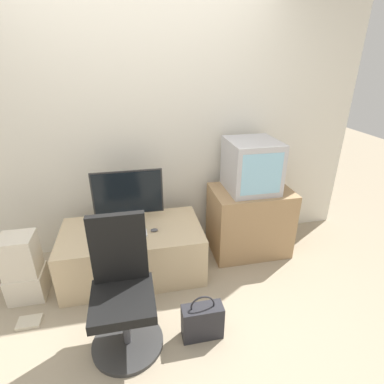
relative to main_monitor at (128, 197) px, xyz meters
The scene contains 13 objects.
ground_plane 1.19m from the main_monitor, 79.68° to the right, with size 12.00×12.00×0.00m, color tan.
wall_back 0.72m from the main_monitor, 66.49° to the left, with size 4.40×0.05×2.60m.
desk 0.50m from the main_monitor, 89.93° to the right, with size 1.24×0.67×0.46m.
side_stand 1.24m from the main_monitor, ahead, with size 0.77×0.53×0.68m.
main_monitor is the anchor object (origin of this frame).
keyboard 0.33m from the main_monitor, 91.93° to the right, with size 0.28×0.11×0.01m.
mouse 0.37m from the main_monitor, 45.87° to the right, with size 0.06×0.04×0.02m.
crt_tv 1.18m from the main_monitor, ahead, with size 0.46×0.49×0.48m.
office_chair 0.92m from the main_monitor, 95.10° to the right, with size 0.50×0.50×0.95m.
cardboard_box_lower 1.10m from the main_monitor, 163.76° to the right, with size 0.28×0.26×0.24m.
cardboard_box_upper 0.97m from the main_monitor, 163.76° to the right, with size 0.26×0.24×0.34m.
handbag 1.20m from the main_monitor, 64.58° to the right, with size 0.29×0.12×0.37m.
book 1.22m from the main_monitor, 144.55° to the right, with size 0.17×0.12×0.02m.
Camera 1 is at (-0.11, -1.53, 1.86)m, focal length 28.00 mm.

